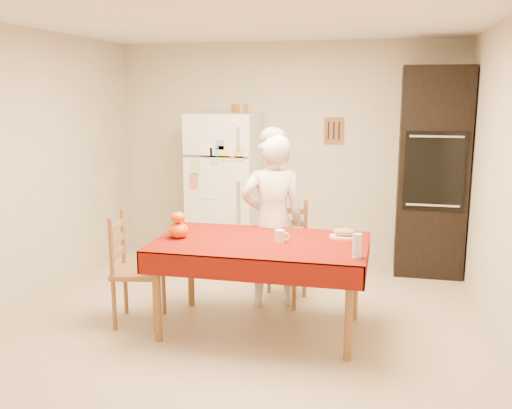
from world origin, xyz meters
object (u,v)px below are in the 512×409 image
(dining_table, at_px, (261,249))
(seated_woman, at_px, (272,222))
(pumpkin_lower, at_px, (178,230))
(wine_glass, at_px, (357,246))
(refrigerator, at_px, (225,188))
(oven_cabinet, at_px, (432,172))
(chair_left, at_px, (131,265))
(coffee_mug, at_px, (280,236))
(bread_plate, at_px, (344,237))
(chair_far, at_px, (284,247))

(dining_table, relative_size, seated_woman, 1.08)
(pumpkin_lower, relative_size, wine_glass, 0.97)
(refrigerator, height_order, wine_glass, refrigerator)
(refrigerator, bearing_deg, oven_cabinet, 1.18)
(dining_table, xyz_separation_m, chair_left, (-1.10, -0.08, -0.18))
(coffee_mug, bearing_deg, bread_plate, 27.14)
(pumpkin_lower, height_order, bread_plate, pumpkin_lower)
(oven_cabinet, bearing_deg, wine_glass, -106.37)
(oven_cabinet, height_order, wine_glass, oven_cabinet)
(refrigerator, bearing_deg, chair_far, -51.99)
(chair_left, bearing_deg, dining_table, -96.63)
(oven_cabinet, relative_size, dining_table, 1.29)
(seated_woman, height_order, pumpkin_lower, seated_woman)
(chair_left, relative_size, wine_glass, 5.40)
(oven_cabinet, distance_m, seated_woman, 2.03)
(chair_far, distance_m, wine_glass, 1.32)
(chair_left, relative_size, pumpkin_lower, 5.59)
(oven_cabinet, relative_size, pumpkin_lower, 12.95)
(refrigerator, height_order, coffee_mug, refrigerator)
(wine_glass, bearing_deg, seated_woman, 132.70)
(oven_cabinet, bearing_deg, coffee_mug, -123.24)
(chair_far, bearing_deg, seated_woman, -104.17)
(bread_plate, bearing_deg, chair_left, -169.50)
(bread_plate, bearing_deg, dining_table, -159.14)
(chair_left, bearing_deg, pumpkin_lower, -97.37)
(chair_left, bearing_deg, refrigerator, -18.17)
(dining_table, bearing_deg, wine_glass, -20.72)
(refrigerator, distance_m, chair_far, 1.50)
(wine_glass, distance_m, bread_plate, 0.56)
(oven_cabinet, height_order, pumpkin_lower, oven_cabinet)
(refrigerator, relative_size, dining_table, 1.00)
(chair_left, distance_m, pumpkin_lower, 0.53)
(coffee_mug, height_order, pumpkin_lower, pumpkin_lower)
(wine_glass, bearing_deg, bread_plate, 103.80)
(refrigerator, height_order, oven_cabinet, oven_cabinet)
(refrigerator, xyz_separation_m, pumpkin_lower, (0.16, -1.95, -0.02))
(dining_table, distance_m, coffee_mug, 0.20)
(chair_left, height_order, bread_plate, chair_left)
(dining_table, relative_size, bread_plate, 7.08)
(chair_left, height_order, wine_glass, chair_left)
(chair_left, xyz_separation_m, bread_plate, (1.75, 0.32, 0.26))
(dining_table, relative_size, chair_left, 1.79)
(chair_far, bearing_deg, bread_plate, -33.10)
(refrigerator, distance_m, bread_plate, 2.23)
(chair_left, xyz_separation_m, wine_glass, (1.88, -0.22, 0.34))
(pumpkin_lower, distance_m, bread_plate, 1.36)
(bread_plate, bearing_deg, wine_glass, -76.20)
(wine_glass, bearing_deg, dining_table, 159.28)
(pumpkin_lower, bearing_deg, seated_woman, 43.38)
(oven_cabinet, distance_m, bread_plate, 1.91)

